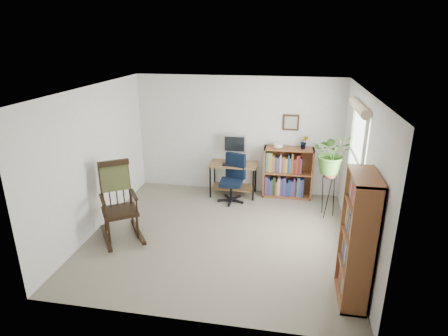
% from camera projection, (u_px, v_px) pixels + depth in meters
% --- Properties ---
extents(floor, '(4.20, 4.00, 0.00)m').
position_uv_depth(floor, '(220.00, 235.00, 6.23)').
color(floor, gray).
rests_on(floor, ground).
extents(ceiling, '(4.20, 4.00, 0.00)m').
position_uv_depth(ceiling, '(219.00, 90.00, 5.42)').
color(ceiling, white).
rests_on(ceiling, ground).
extents(wall_back, '(4.20, 0.00, 2.40)m').
position_uv_depth(wall_back, '(238.00, 135.00, 7.68)').
color(wall_back, silver).
rests_on(wall_back, ground).
extents(wall_front, '(4.20, 0.00, 2.40)m').
position_uv_depth(wall_front, '(184.00, 230.00, 3.98)').
color(wall_front, silver).
rests_on(wall_front, ground).
extents(wall_left, '(0.00, 4.00, 2.40)m').
position_uv_depth(wall_left, '(95.00, 160.00, 6.18)').
color(wall_left, silver).
rests_on(wall_left, ground).
extents(wall_right, '(0.00, 4.00, 2.40)m').
position_uv_depth(wall_right, '(360.00, 176.00, 5.48)').
color(wall_right, silver).
rests_on(wall_right, ground).
extents(window, '(0.12, 1.20, 1.50)m').
position_uv_depth(window, '(356.00, 157.00, 5.70)').
color(window, silver).
rests_on(window, wall_right).
extents(desk, '(0.95, 0.52, 0.68)m').
position_uv_depth(desk, '(233.00, 179.00, 7.70)').
color(desk, brown).
rests_on(desk, floor).
extents(monitor, '(0.46, 0.16, 0.56)m').
position_uv_depth(monitor, '(235.00, 148.00, 7.62)').
color(monitor, '#ADADB1').
rests_on(monitor, desk).
extents(keyboard, '(0.40, 0.15, 0.02)m').
position_uv_depth(keyboard, '(232.00, 165.00, 7.47)').
color(keyboard, black).
rests_on(keyboard, desk).
extents(office_chair, '(0.67, 0.67, 0.98)m').
position_uv_depth(office_chair, '(231.00, 179.00, 7.32)').
color(office_chair, black).
rests_on(office_chair, floor).
extents(rocking_chair, '(1.17, 1.29, 1.29)m').
position_uv_depth(rocking_chair, '(119.00, 201.00, 5.96)').
color(rocking_chair, black).
rests_on(rocking_chair, floor).
extents(low_bookshelf, '(0.98, 0.33, 1.04)m').
position_uv_depth(low_bookshelf, '(288.00, 173.00, 7.57)').
color(low_bookshelf, brown).
rests_on(low_bookshelf, floor).
extents(tall_bookshelf, '(0.31, 0.73, 1.67)m').
position_uv_depth(tall_bookshelf, '(357.00, 240.00, 4.48)').
color(tall_bookshelf, brown).
rests_on(tall_bookshelf, floor).
extents(plant_stand, '(0.28, 0.28, 0.90)m').
position_uv_depth(plant_stand, '(328.00, 193.00, 6.76)').
color(plant_stand, black).
rests_on(plant_stand, floor).
extents(spider_plant, '(1.69, 1.88, 1.46)m').
position_uv_depth(spider_plant, '(334.00, 133.00, 6.38)').
color(spider_plant, '#346021').
rests_on(spider_plant, plant_stand).
extents(potted_plant_small, '(0.13, 0.24, 0.11)m').
position_uv_depth(potted_plant_small, '(304.00, 146.00, 7.34)').
color(potted_plant_small, '#346021').
rests_on(potted_plant_small, low_bookshelf).
extents(framed_picture, '(0.32, 0.04, 0.32)m').
position_uv_depth(framed_picture, '(291.00, 123.00, 7.37)').
color(framed_picture, black).
rests_on(framed_picture, wall_back).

